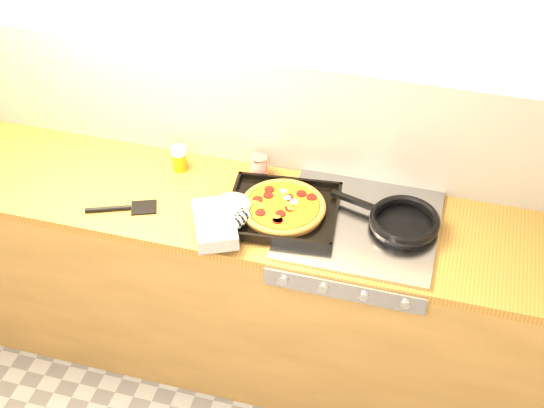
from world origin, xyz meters
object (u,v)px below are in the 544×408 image
(frying_pan, at_px, (403,221))
(juice_glass, at_px, (179,158))
(tomato_can, at_px, (259,167))
(pizza_on_tray, at_px, (264,211))

(frying_pan, distance_m, juice_glass, 0.97)
(tomato_can, distance_m, juice_glass, 0.34)
(pizza_on_tray, distance_m, frying_pan, 0.54)
(frying_pan, relative_size, tomato_can, 4.56)
(frying_pan, xyz_separation_m, juice_glass, (-0.96, 0.13, 0.02))
(tomato_can, height_order, juice_glass, juice_glass)
(tomato_can, relative_size, juice_glass, 0.95)
(frying_pan, distance_m, tomato_can, 0.65)
(frying_pan, height_order, juice_glass, juice_glass)
(pizza_on_tray, bearing_deg, tomato_can, 110.59)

